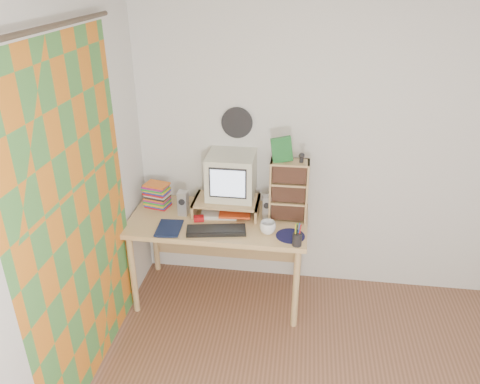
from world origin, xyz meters
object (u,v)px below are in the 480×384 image
(dvd_stack, at_px, (157,192))
(diary, at_px, (157,227))
(desk, at_px, (220,229))
(cd_rack, at_px, (289,191))
(mug, at_px, (268,228))
(crt_monitor, at_px, (231,177))
(keyboard, at_px, (216,230))

(dvd_stack, xyz_separation_m, diary, (0.10, -0.36, -0.11))
(desk, relative_size, cd_rack, 2.88)
(cd_rack, relative_size, diary, 2.19)
(mug, bearing_deg, cd_rack, 61.33)
(desk, xyz_separation_m, crt_monitor, (0.08, 0.09, 0.43))
(desk, relative_size, dvd_stack, 5.25)
(keyboard, xyz_separation_m, diary, (-0.45, -0.02, 0.01))
(crt_monitor, xyz_separation_m, cd_rack, (0.46, -0.07, -0.05))
(desk, bearing_deg, diary, -146.09)
(cd_rack, bearing_deg, desk, -178.43)
(keyboard, bearing_deg, desk, 84.43)
(mug, xyz_separation_m, diary, (-0.84, -0.06, -0.02))
(dvd_stack, bearing_deg, diary, -60.60)
(keyboard, bearing_deg, crt_monitor, 71.04)
(desk, height_order, diary, diary)
(crt_monitor, distance_m, mug, 0.52)
(desk, height_order, mug, mug)
(desk, xyz_separation_m, dvd_stack, (-0.53, 0.07, 0.27))
(dvd_stack, distance_m, mug, 0.99)
(dvd_stack, relative_size, cd_rack, 0.55)
(crt_monitor, distance_m, keyboard, 0.46)
(cd_rack, height_order, mug, cd_rack)
(desk, distance_m, mug, 0.50)
(dvd_stack, xyz_separation_m, cd_rack, (1.07, -0.05, 0.11))
(dvd_stack, xyz_separation_m, mug, (0.94, -0.30, -0.09))
(mug, bearing_deg, keyboard, -173.89)
(cd_rack, bearing_deg, mug, -118.88)
(cd_rack, bearing_deg, crt_monitor, 171.19)
(cd_rack, relative_size, mug, 4.09)
(keyboard, relative_size, mug, 3.71)
(crt_monitor, relative_size, cd_rack, 0.76)
(dvd_stack, distance_m, diary, 0.39)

